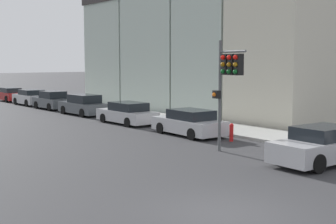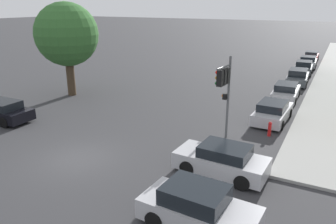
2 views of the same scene
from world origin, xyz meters
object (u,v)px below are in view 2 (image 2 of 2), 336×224
parked_car_0 (273,112)px  parked_car_3 (303,68)px  crossing_car_0 (2,111)px  crossing_car_3 (222,160)px  fire_hydrant (270,128)px  parked_car_5 (311,56)px  traffic_signal (224,83)px  parked_car_1 (286,92)px  parked_car_4 (308,62)px  street_tree (67,35)px  parked_car_2 (298,77)px  crossing_car_2 (198,209)px

parked_car_0 → parked_car_3: (0.03, 17.67, 0.04)m
crossing_car_0 → crossing_car_3: size_ratio=1.04×
crossing_car_3 → fire_hydrant: size_ratio=4.76×
parked_car_0 → parked_car_5: (-0.04, 27.52, -0.01)m
traffic_signal → parked_car_3: size_ratio=1.24×
traffic_signal → parked_car_0: 5.96m
traffic_signal → crossing_car_3: bearing=115.3°
parked_car_5 → parked_car_1: bearing=179.5°
crossing_car_3 → parked_car_3: parked_car_3 is taller
traffic_signal → crossing_car_3: traffic_signal is taller
parked_car_4 → fire_hydrant: bearing=179.2°
street_tree → fire_hydrant: street_tree is taller
crossing_car_3 → parked_car_2: 20.95m
crossing_car_2 → parked_car_4: (0.20, 35.08, -0.07)m
parked_car_1 → parked_car_4: 16.27m
parked_car_1 → parked_car_4: bearing=-1.7°
parked_car_4 → crossing_car_0: bearing=150.2°
parked_car_4 → parked_car_3: bearing=178.4°
parked_car_4 → traffic_signal: bearing=174.1°
crossing_car_0 → crossing_car_3: (15.87, -0.12, 0.03)m
crossing_car_2 → parked_car_0: (0.17, 12.75, -0.08)m
street_tree → fire_hydrant: 18.10m
parked_car_0 → parked_car_5: bearing=2.1°
crossing_car_0 → parked_car_5: size_ratio=1.14×
parked_car_5 → street_tree: bearing=149.0°
street_tree → parked_car_0: 17.67m
traffic_signal → parked_car_4: 27.39m
parked_car_4 → street_tree: bearing=142.5°
parked_car_0 → parked_car_3: size_ratio=1.14×
traffic_signal → crossing_car_2: traffic_signal is taller
parked_car_1 → parked_car_2: bearing=-2.7°
parked_car_3 → fire_hydrant: parked_car_3 is taller
parked_car_1 → fire_hydrant: size_ratio=4.99×
traffic_signal → parked_car_1: (1.94, 10.91, -2.85)m
traffic_signal → parked_car_2: traffic_signal is taller
parked_car_1 → fire_hydrant: 8.88m
street_tree → crossing_car_0: (0.47, -7.28, -4.53)m
parked_car_5 → fire_hydrant: 30.32m
parked_car_3 → parked_car_1: bearing=177.3°
parked_car_0 → parked_car_2: bearing=1.6°
crossing_car_3 → fire_hydrant: (1.06, 5.86, -0.23)m
street_tree → parked_car_2: street_tree is taller
crossing_car_3 → parked_car_4: (0.71, 30.99, -0.03)m
crossing_car_0 → crossing_car_2: bearing=165.0°
parked_car_2 → parked_car_3: bearing=-1.6°
crossing_car_0 → parked_car_3: 31.02m
crossing_car_3 → parked_car_5: bearing=-88.7°
parked_car_1 → parked_car_4: parked_car_4 is taller
crossing_car_3 → parked_car_4: bearing=-89.0°
crossing_car_0 → parked_car_0: (16.55, 8.55, -0.02)m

